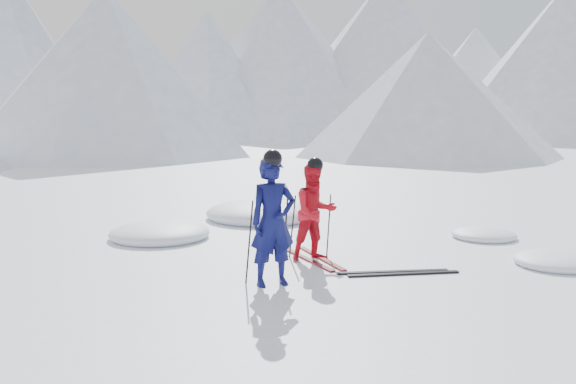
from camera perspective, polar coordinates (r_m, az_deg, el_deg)
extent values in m
plane|color=white|center=(10.28, 9.65, -6.08)|extent=(160.00, 160.00, 0.00)
cone|color=#B2BCD1|center=(60.28, -17.94, 10.60)|extent=(17.69, 17.69, 11.93)
cone|color=#B2BCD1|center=(53.28, -7.46, 10.77)|extent=(19.63, 19.63, 10.85)
cone|color=#B2BCD1|center=(57.69, -0.70, 12.22)|extent=(23.31, 23.31, 14.15)
cone|color=#B2BCD1|center=(59.93, 8.89, 12.31)|extent=(28.94, 28.94, 14.88)
cone|color=silver|center=(65.43, 17.03, 9.86)|extent=(24.45, 24.45, 10.76)
cone|color=#B2BCD1|center=(55.20, 24.68, 11.16)|extent=(28.50, 28.50, 13.01)
cone|color=#B2BCD1|center=(33.31, 12.80, 8.84)|extent=(14.00, 14.00, 6.50)
cone|color=#B2BCD1|center=(34.97, -16.51, 10.70)|extent=(16.00, 16.00, 9.00)
imported|color=#0B0E46|center=(8.41, -1.43, -2.81)|extent=(0.69, 0.49, 1.79)
imported|color=red|center=(9.86, 2.52, -1.91)|extent=(0.82, 0.67, 1.57)
cylinder|color=black|center=(8.53, -3.64, -4.71)|extent=(0.12, 0.08, 1.19)
cylinder|color=black|center=(8.77, -0.29, -4.36)|extent=(0.12, 0.07, 1.19)
cylinder|color=black|center=(10.05, 0.42, -3.24)|extent=(0.11, 0.09, 1.04)
cylinder|color=black|center=(10.15, 3.83, -3.15)|extent=(0.11, 0.08, 1.04)
cube|color=black|center=(9.98, 1.85, -6.31)|extent=(0.32, 1.70, 0.03)
cube|color=black|center=(10.06, 3.15, -6.20)|extent=(0.21, 1.70, 0.03)
cube|color=black|center=(9.35, 9.79, -7.37)|extent=(1.69, 0.40, 0.03)
cube|color=black|center=(9.27, 10.77, -7.53)|extent=(1.69, 0.34, 0.03)
ellipsoid|color=white|center=(11.94, -11.91, -4.23)|extent=(1.91, 1.91, 0.42)
ellipsoid|color=white|center=(12.28, 17.85, -4.10)|extent=(1.22, 1.22, 0.27)
ellipsoid|color=white|center=(13.83, -2.48, -2.46)|extent=(2.51, 2.51, 0.55)
ellipsoid|color=white|center=(10.54, 23.73, -6.29)|extent=(1.27, 1.27, 0.28)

